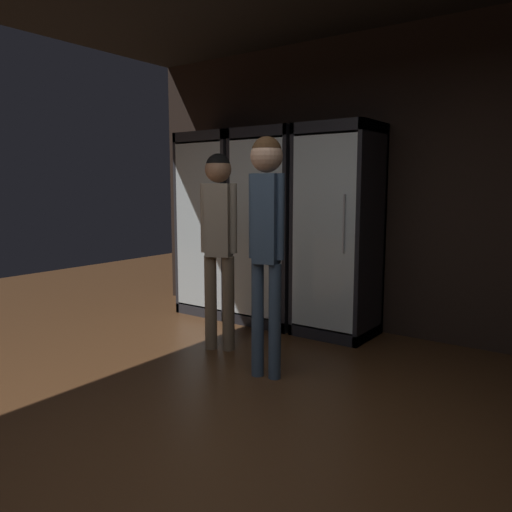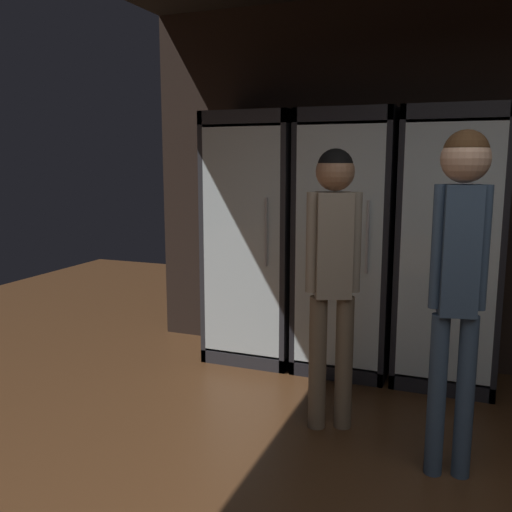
{
  "view_description": "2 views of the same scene",
  "coord_description": "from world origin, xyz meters",
  "px_view_note": "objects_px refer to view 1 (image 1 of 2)",
  "views": [
    {
      "loc": [
        1.6,
        -1.53,
        1.39
      ],
      "look_at": [
        -1.34,
        2.52,
        0.7
      ],
      "focal_mm": 35.63,
      "sensor_mm": 36.0,
      "label": 1
    },
    {
      "loc": [
        -0.39,
        -1.41,
        1.59
      ],
      "look_at": [
        -1.96,
        2.61,
        0.85
      ],
      "focal_mm": 39.38,
      "sensor_mm": 36.0,
      "label": 2
    }
  ],
  "objects_px": {
    "cooler_left": "(274,229)",
    "shopper_near": "(219,229)",
    "cooler_center": "(340,233)",
    "shopper_far": "(266,220)",
    "cooler_far_left": "(219,226)"
  },
  "relations": [
    {
      "from": "cooler_left",
      "to": "cooler_center",
      "type": "distance_m",
      "value": 0.73
    },
    {
      "from": "cooler_far_left",
      "to": "shopper_far",
      "type": "xyz_separation_m",
      "value": [
        1.56,
        -1.32,
        0.2
      ]
    },
    {
      "from": "cooler_far_left",
      "to": "cooler_center",
      "type": "distance_m",
      "value": 1.47
    },
    {
      "from": "cooler_far_left",
      "to": "cooler_center",
      "type": "xyz_separation_m",
      "value": [
        1.47,
        0.0,
        0.01
      ]
    },
    {
      "from": "shopper_near",
      "to": "shopper_far",
      "type": "distance_m",
      "value": 0.75
    },
    {
      "from": "shopper_near",
      "to": "shopper_far",
      "type": "xyz_separation_m",
      "value": [
        0.69,
        -0.29,
        0.11
      ]
    },
    {
      "from": "cooler_left",
      "to": "cooler_center",
      "type": "height_order",
      "value": "same"
    },
    {
      "from": "cooler_center",
      "to": "shopper_far",
      "type": "bearing_deg",
      "value": -86.21
    },
    {
      "from": "cooler_left",
      "to": "shopper_far",
      "type": "distance_m",
      "value": 1.57
    },
    {
      "from": "cooler_center",
      "to": "shopper_far",
      "type": "height_order",
      "value": "cooler_center"
    },
    {
      "from": "cooler_far_left",
      "to": "shopper_far",
      "type": "height_order",
      "value": "cooler_far_left"
    },
    {
      "from": "shopper_near",
      "to": "cooler_far_left",
      "type": "bearing_deg",
      "value": 130.16
    },
    {
      "from": "cooler_left",
      "to": "shopper_near",
      "type": "relative_size",
      "value": 1.18
    },
    {
      "from": "cooler_center",
      "to": "cooler_left",
      "type": "bearing_deg",
      "value": -179.82
    },
    {
      "from": "cooler_far_left",
      "to": "shopper_near",
      "type": "xyz_separation_m",
      "value": [
        0.87,
        -1.03,
        0.09
      ]
    }
  ]
}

